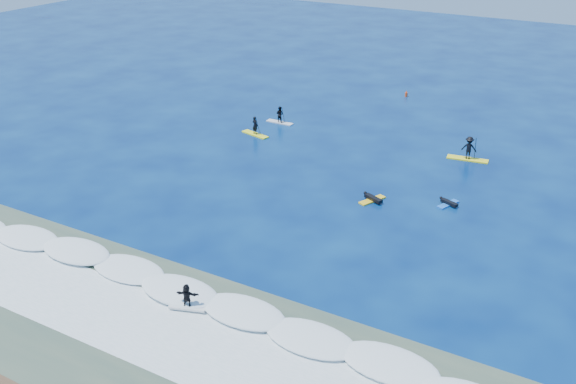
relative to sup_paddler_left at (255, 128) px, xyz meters
The scene contains 11 objects.
ground 15.50m from the sup_paddler_left, 56.27° to the right, with size 160.00×160.00×0.00m, color #04194D.
shallow_water 28.23m from the sup_paddler_left, 72.26° to the right, with size 90.00×13.00×0.01m, color #384D40.
breaking_wave 24.45m from the sup_paddler_left, 69.40° to the right, with size 40.00×6.00×0.30m, color white.
whitewater 27.28m from the sup_paddler_left, 71.62° to the right, with size 34.00×5.00×0.02m, color silver.
sup_paddler_left is the anchor object (origin of this frame).
sup_paddler_center 3.83m from the sup_paddler_left, 85.59° to the left, with size 2.62×0.69×1.83m.
sup_paddler_right 18.31m from the sup_paddler_left, 11.44° to the left, with size 3.33×1.24×2.28m.
prone_paddler_near 15.88m from the sup_paddler_left, 26.61° to the right, with size 1.64×2.19×0.45m.
prone_paddler_far 19.69m from the sup_paddler_left, 15.07° to the right, with size 1.45×1.92×0.39m.
wave_surfer 26.14m from the sup_paddler_left, 65.43° to the right, with size 2.03×1.13×1.42m.
marker_buoy 19.08m from the sup_paddler_left, 66.33° to the left, with size 0.28×0.28×0.68m.
Camera 1 is at (20.34, -32.16, 19.92)m, focal length 40.00 mm.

